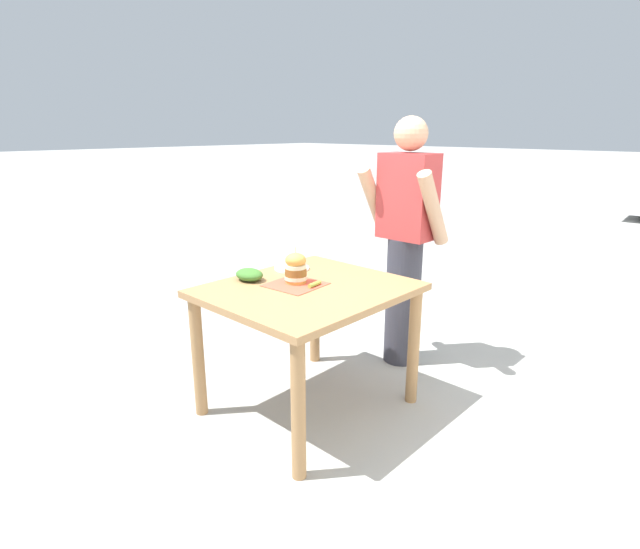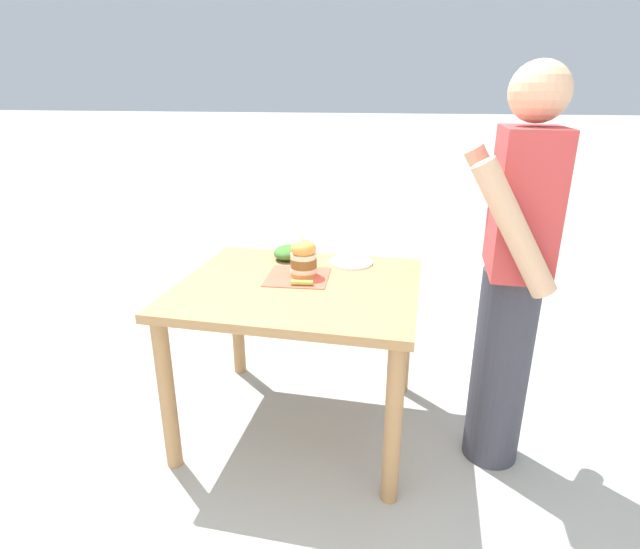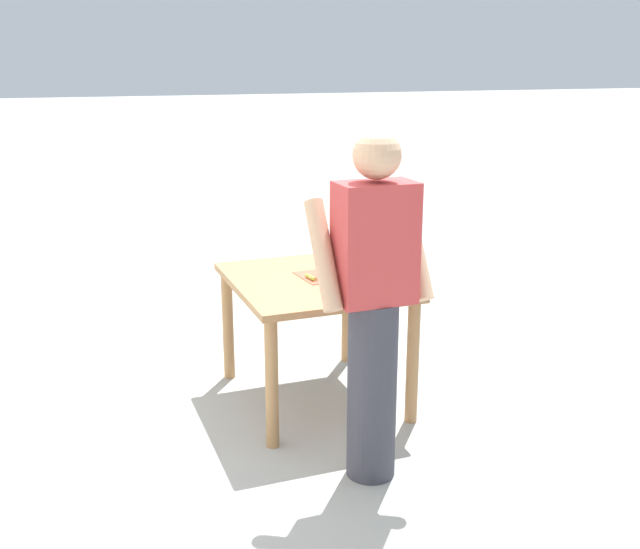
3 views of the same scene
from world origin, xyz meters
name	(u,v)px [view 1 (image 1 of 3)]	position (x,y,z in m)	size (l,w,h in m)	color
ground_plane	(309,406)	(0.00, 0.00, 0.00)	(80.00, 80.00, 0.00)	#9E9E99
patio_table	(308,306)	(0.00, 0.00, 0.64)	(0.94, 1.08, 0.76)	#9E7247
serving_paper	(295,285)	(-0.07, -0.02, 0.76)	(0.29, 0.29, 0.00)	#D64C38
sandwich	(296,268)	(-0.10, 0.00, 0.85)	(0.13, 0.13, 0.21)	gold
pickle_spear	(315,284)	(0.03, 0.02, 0.77)	(0.02, 0.02, 0.10)	#8EA83D
side_plate_with_forks	(292,268)	(-0.33, 0.19, 0.77)	(0.22, 0.22, 0.02)	white
side_salad	(249,275)	(-0.33, -0.15, 0.79)	(0.18, 0.14, 0.07)	#386B28
diner_across_table	(405,240)	(0.03, 0.91, 0.88)	(0.55, 0.35, 1.69)	#33333D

